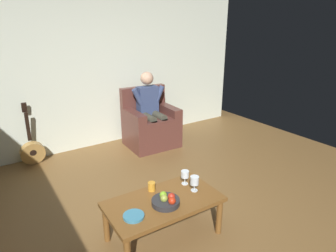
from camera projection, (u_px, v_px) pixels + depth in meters
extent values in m
plane|color=brown|center=(184.00, 230.00, 2.99)|extent=(6.86, 6.86, 0.00)
cube|color=silver|center=(85.00, 64.00, 4.64)|extent=(6.12, 0.06, 2.80)
cube|color=#562E27|center=(152.00, 134.00, 5.02)|extent=(0.85, 0.74, 0.43)
cube|color=#562E27|center=(153.00, 120.00, 4.88)|extent=(0.53, 0.61, 0.10)
cube|color=#562E27|center=(168.00, 112.00, 5.07)|extent=(0.19, 0.71, 0.24)
cube|color=#562E27|center=(133.00, 118.00, 4.74)|extent=(0.19, 0.71, 0.24)
cube|color=#562E27|center=(143.00, 102.00, 5.09)|extent=(0.82, 0.15, 0.56)
cube|color=navy|center=(147.00, 101.00, 4.93)|extent=(0.35, 0.19, 0.49)
sphere|color=tan|center=(147.00, 78.00, 4.80)|extent=(0.22, 0.22, 0.22)
cylinder|color=#3F3E32|center=(158.00, 116.00, 4.90)|extent=(0.15, 0.40, 0.13)
cylinder|color=#3F3E32|center=(164.00, 135.00, 4.83)|extent=(0.12, 0.12, 0.53)
cylinder|color=navy|center=(159.00, 94.00, 4.95)|extent=(0.20, 0.10, 0.29)
cylinder|color=#3F3E32|center=(148.00, 118.00, 4.80)|extent=(0.15, 0.40, 0.13)
cylinder|color=#3F3E32|center=(154.00, 137.00, 4.74)|extent=(0.12, 0.12, 0.53)
cylinder|color=navy|center=(138.00, 97.00, 4.75)|extent=(0.20, 0.10, 0.29)
cube|color=brown|center=(164.00, 202.00, 2.78)|extent=(1.12, 0.62, 0.04)
cylinder|color=brown|center=(219.00, 216.00, 2.90)|extent=(0.06, 0.06, 0.38)
cylinder|color=brown|center=(190.00, 193.00, 3.30)|extent=(0.06, 0.06, 0.38)
cylinder|color=brown|center=(106.00, 224.00, 2.79)|extent=(0.06, 0.06, 0.38)
cylinder|color=#AE8343|center=(33.00, 153.00, 4.36)|extent=(0.35, 0.15, 0.36)
cylinder|color=black|center=(33.00, 153.00, 4.32)|extent=(0.10, 0.02, 0.10)
cube|color=black|center=(28.00, 127.00, 4.28)|extent=(0.05, 0.10, 0.46)
cube|color=black|center=(24.00, 107.00, 4.22)|extent=(0.07, 0.05, 0.14)
cylinder|color=silver|center=(194.00, 190.00, 2.93)|extent=(0.07, 0.07, 0.01)
cylinder|color=silver|center=(194.00, 187.00, 2.92)|extent=(0.01, 0.01, 0.07)
cylinder|color=silver|center=(195.00, 180.00, 2.89)|extent=(0.09, 0.09, 0.09)
cylinder|color=#590C19|center=(194.00, 182.00, 2.90)|extent=(0.08, 0.08, 0.03)
cylinder|color=silver|center=(185.00, 184.00, 3.05)|extent=(0.07, 0.07, 0.01)
cylinder|color=silver|center=(185.00, 180.00, 3.04)|extent=(0.01, 0.01, 0.07)
cylinder|color=silver|center=(185.00, 174.00, 3.01)|extent=(0.08, 0.08, 0.07)
cylinder|color=#590C19|center=(185.00, 176.00, 3.02)|extent=(0.07, 0.07, 0.03)
cylinder|color=#29292C|center=(166.00, 202.00, 2.70)|extent=(0.27, 0.27, 0.05)
sphere|color=olive|center=(164.00, 198.00, 2.67)|extent=(0.07, 0.07, 0.07)
sphere|color=red|center=(172.00, 201.00, 2.64)|extent=(0.07, 0.07, 0.07)
sphere|color=#B1291B|center=(171.00, 197.00, 2.70)|extent=(0.07, 0.07, 0.07)
sphere|color=#7AB226|center=(163.00, 195.00, 2.73)|extent=(0.07, 0.07, 0.07)
cylinder|color=teal|center=(134.00, 216.00, 2.52)|extent=(0.19, 0.19, 0.02)
cylinder|color=orange|center=(152.00, 186.00, 2.92)|extent=(0.08, 0.08, 0.09)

